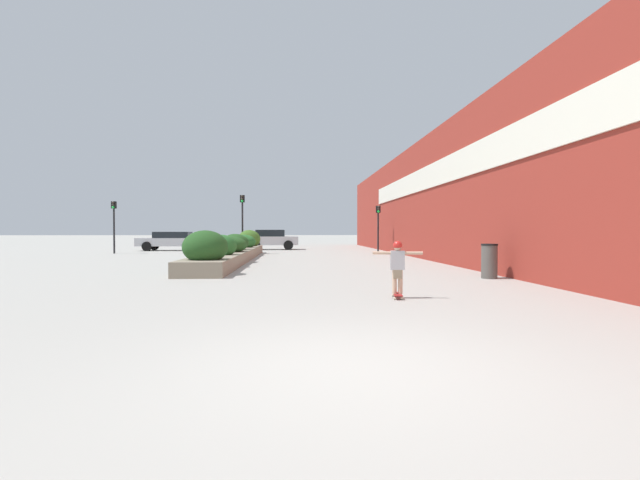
% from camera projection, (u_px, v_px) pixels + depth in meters
% --- Properties ---
extents(ground_plane, '(300.00, 300.00, 0.00)m').
position_uv_depth(ground_plane, '(356.00, 369.00, 4.38)').
color(ground_plane, '#A3A099').
extents(building_wall_right, '(0.67, 47.31, 6.14)m').
position_uv_depth(building_wall_right, '(436.00, 196.00, 20.47)').
color(building_wall_right, maroon).
rests_on(building_wall_right, ground_plane).
extents(planter_box, '(1.74, 15.74, 1.49)m').
position_uv_depth(planter_box, '(233.00, 250.00, 20.42)').
color(planter_box, gray).
rests_on(planter_box, ground_plane).
extents(skateboard, '(0.26, 0.62, 0.09)m').
position_uv_depth(skateboard, '(397.00, 295.00, 9.00)').
color(skateboard, maroon).
rests_on(skateboard, ground_plane).
extents(skateboarder, '(1.04, 0.21, 1.12)m').
position_uv_depth(skateboarder, '(398.00, 262.00, 8.98)').
color(skateboarder, tan).
rests_on(skateboarder, skateboard).
extents(trash_bin, '(0.48, 0.48, 1.04)m').
position_uv_depth(trash_bin, '(489.00, 261.00, 12.76)').
color(trash_bin, '#514C47').
rests_on(trash_bin, ground_plane).
extents(car_leftmost, '(4.54, 1.84, 1.37)m').
position_uv_depth(car_leftmost, '(171.00, 240.00, 31.16)').
color(car_leftmost, '#BCBCC1').
rests_on(car_leftmost, ground_plane).
extents(car_center_left, '(3.95, 1.93, 1.52)m').
position_uv_depth(car_center_left, '(272.00, 239.00, 32.85)').
color(car_center_left, '#BCBCC1').
rests_on(car_center_left, ground_plane).
extents(traffic_light_left, '(0.28, 0.30, 3.67)m').
position_uv_depth(traffic_light_left, '(242.00, 214.00, 26.70)').
color(traffic_light_left, black).
rests_on(traffic_light_left, ground_plane).
extents(traffic_light_right, '(0.28, 0.30, 3.07)m').
position_uv_depth(traffic_light_right, '(378.00, 220.00, 27.83)').
color(traffic_light_right, black).
rests_on(traffic_light_right, ground_plane).
extents(traffic_light_far_left, '(0.28, 0.30, 3.30)m').
position_uv_depth(traffic_light_far_left, '(114.00, 218.00, 26.93)').
color(traffic_light_far_left, black).
rests_on(traffic_light_far_left, ground_plane).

